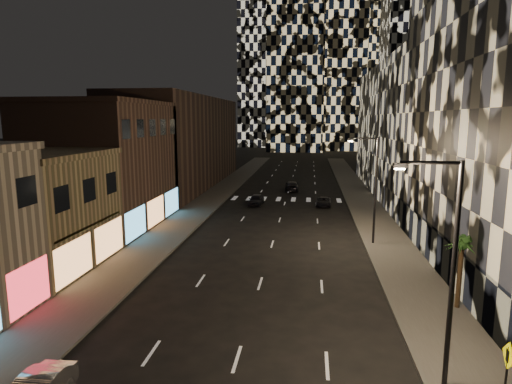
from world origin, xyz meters
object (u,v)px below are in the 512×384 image
(streetlight_far, at_px, (373,183))
(palm_tree, at_px, (462,248))
(car_dark_oncoming, at_px, (292,186))
(ped_sign, at_px, (507,367))
(car_dark_rightlane, at_px, (324,202))
(streetlight_near, at_px, (448,260))
(car_dark_midlane, at_px, (256,200))

(streetlight_far, height_order, palm_tree, streetlight_far)
(car_dark_oncoming, distance_m, ped_sign, 49.99)
(ped_sign, xyz_separation_m, palm_tree, (1.55, 9.53, 1.38))
(car_dark_rightlane, distance_m, palm_tree, 29.40)
(ped_sign, bearing_deg, streetlight_far, 98.70)
(streetlight_far, distance_m, car_dark_rightlane, 17.11)
(streetlight_far, height_order, car_dark_oncoming, streetlight_far)
(streetlight_near, distance_m, streetlight_far, 20.00)
(ped_sign, bearing_deg, car_dark_midlane, 114.22)
(streetlight_near, height_order, car_dark_midlane, streetlight_near)
(car_dark_midlane, bearing_deg, car_dark_oncoming, 74.71)
(car_dark_midlane, bearing_deg, streetlight_near, -67.63)
(car_dark_rightlane, relative_size, palm_tree, 0.92)
(car_dark_rightlane, bearing_deg, palm_tree, -73.29)
(streetlight_far, xyz_separation_m, car_dark_midlane, (-11.85, 15.65, -4.68))
(car_dark_oncoming, distance_m, car_dark_rightlane, 11.89)
(streetlight_far, distance_m, car_dark_midlane, 20.18)
(car_dark_rightlane, bearing_deg, car_dark_oncoming, 115.16)
(palm_tree, bearing_deg, car_dark_midlane, 118.10)
(streetlight_far, height_order, car_dark_rightlane, streetlight_far)
(streetlight_far, bearing_deg, ped_sign, -85.85)
(streetlight_far, xyz_separation_m, ped_sign, (1.59, -21.97, -3.14))
(ped_sign, distance_m, palm_tree, 9.76)
(streetlight_near, distance_m, car_dark_oncoming, 47.97)
(car_dark_midlane, xyz_separation_m, car_dark_oncoming, (4.00, 11.44, 0.03))
(streetlight_far, relative_size, car_dark_oncoming, 1.85)
(streetlight_far, distance_m, palm_tree, 12.95)
(car_dark_rightlane, xyz_separation_m, palm_tree, (6.63, -28.48, 3.06))
(palm_tree, bearing_deg, streetlight_far, 104.19)
(streetlight_near, distance_m, car_dark_rightlane, 36.53)
(streetlight_far, xyz_separation_m, car_dark_oncoming, (-7.85, 27.09, -4.65))
(car_dark_rightlane, height_order, palm_tree, palm_tree)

